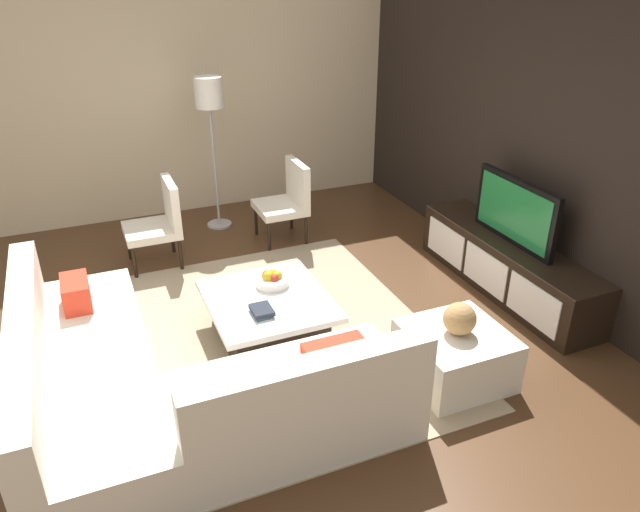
% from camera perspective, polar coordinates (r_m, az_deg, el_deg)
% --- Properties ---
extents(ground_plane, '(14.00, 14.00, 0.00)m').
position_cam_1_polar(ground_plane, '(4.93, -5.56, -8.56)').
color(ground_plane, '#4C301C').
extents(feature_wall_back, '(6.40, 0.12, 2.80)m').
position_cam_1_polar(feature_wall_back, '(5.62, 21.35, 10.13)').
color(feature_wall_back, black).
rests_on(feature_wall_back, ground).
extents(side_wall_left, '(0.12, 5.20, 2.80)m').
position_cam_1_polar(side_wall_left, '(7.33, -12.49, 14.85)').
color(side_wall_left, beige).
rests_on(side_wall_left, ground).
extents(area_rug, '(3.05, 2.77, 0.01)m').
position_cam_1_polar(area_rug, '(5.00, -5.92, -7.90)').
color(area_rug, tan).
rests_on(area_rug, ground).
extents(media_console, '(2.10, 0.49, 0.50)m').
position_cam_1_polar(media_console, '(5.83, 17.31, -0.89)').
color(media_console, black).
rests_on(media_console, ground).
extents(television, '(1.02, 0.06, 0.59)m').
position_cam_1_polar(television, '(5.61, 18.07, 4.06)').
color(television, black).
rests_on(television, media_console).
extents(sectional_couch, '(2.44, 2.40, 0.79)m').
position_cam_1_polar(sectional_couch, '(4.22, -14.87, -11.75)').
color(sectional_couch, silver).
rests_on(sectional_couch, ground).
extents(coffee_table, '(1.03, 0.95, 0.38)m').
position_cam_1_polar(coffee_table, '(4.92, -4.91, -5.77)').
color(coffee_table, black).
rests_on(coffee_table, ground).
extents(accent_chair_near, '(0.53, 0.53, 0.87)m').
position_cam_1_polar(accent_chair_near, '(6.17, -14.95, 3.43)').
color(accent_chair_near, black).
rests_on(accent_chair_near, ground).
extents(floor_lamp, '(0.30, 0.30, 1.70)m').
position_cam_1_polar(floor_lamp, '(6.69, -10.46, 14.07)').
color(floor_lamp, '#A5A5AA').
rests_on(floor_lamp, ground).
extents(ottoman, '(0.70, 0.70, 0.40)m').
position_cam_1_polar(ottoman, '(4.58, 12.72, -9.20)').
color(ottoman, silver).
rests_on(ottoman, ground).
extents(fruit_bowl, '(0.28, 0.28, 0.14)m').
position_cam_1_polar(fruit_bowl, '(4.97, -4.60, -2.25)').
color(fruit_bowl, silver).
rests_on(fruit_bowl, coffee_table).
extents(accent_chair_far, '(0.54, 0.50, 0.87)m').
position_cam_1_polar(accent_chair_far, '(6.52, -3.06, 5.64)').
color(accent_chair_far, black).
rests_on(accent_chair_far, ground).
extents(decorative_ball, '(0.24, 0.24, 0.24)m').
position_cam_1_polar(decorative_ball, '(4.40, 13.14, -5.83)').
color(decorative_ball, '#AD8451').
rests_on(decorative_ball, ottoman).
extents(book_stack, '(0.20, 0.16, 0.05)m').
position_cam_1_polar(book_stack, '(4.60, -5.59, -5.21)').
color(book_stack, '#2D516B').
rests_on(book_stack, coffee_table).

